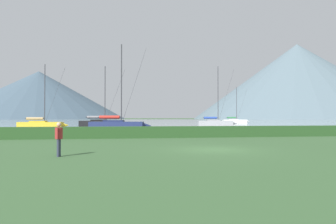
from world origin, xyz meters
TOP-DOWN VIEW (x-y plane):
  - ground_plane at (0.00, 0.00)m, footprint 1000.00×1000.00m
  - harbor_water at (0.00, 137.00)m, footprint 320.00×246.00m
  - hedge_line at (0.00, 11.00)m, footprint 80.00×1.20m
  - sailboat_slip_2 at (-8.45, 41.69)m, footprint 9.12×3.06m
  - sailboat_slip_3 at (-18.03, 36.74)m, footprint 8.09×2.72m
  - sailboat_slip_4 at (30.79, 75.08)m, footprint 8.54×3.37m
  - sailboat_slip_5 at (15.04, 45.99)m, footprint 8.56×3.56m
  - sailboat_slip_6 at (-5.55, 29.09)m, footprint 9.22×3.96m
  - person_seated_viewer at (-8.38, -1.92)m, footprint 0.36×0.57m
  - distant_hill_west_ridge at (188.64, 294.55)m, footprint 226.51×226.51m
  - distant_hill_central_peak at (-91.14, 342.04)m, footprint 189.04×189.04m

SIDE VIEW (x-z plane):
  - ground_plane at x=0.00m, z-range 0.00..0.00m
  - harbor_water at x=0.00m, z-range 0.00..0.00m
  - hedge_line at x=0.00m, z-range 0.00..1.04m
  - sailboat_slip_3 at x=-18.03m, z-range -4.69..6.03m
  - sailboat_slip_4 at x=30.79m, z-range -5.01..6.42m
  - sailboat_slip_5 at x=15.04m, z-range -5.64..7.08m
  - sailboat_slip_2 at x=-8.45m, z-range -4.96..6.47m
  - sailboat_slip_6 at x=-5.55m, z-range -5.61..7.13m
  - person_seated_viewer at x=-8.38m, z-range 0.15..1.80m
  - distant_hill_central_peak at x=-91.14m, z-range 0.00..52.46m
  - distant_hill_west_ridge at x=188.64m, z-range 0.00..82.06m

